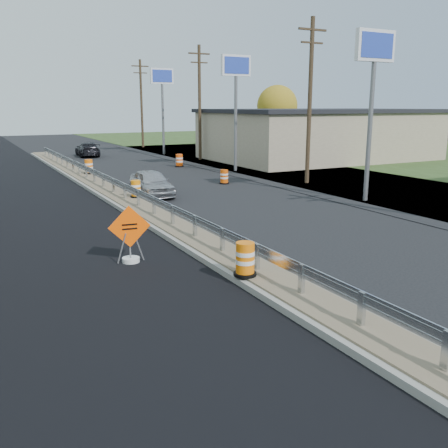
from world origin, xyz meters
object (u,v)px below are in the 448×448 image
caution_sign (130,248)px  car_dark_far (87,149)px  barrel_median_near (245,260)px  barrel_shoulder_near (224,177)px  car_silver (151,183)px  barrel_median_far (89,167)px  barrel_shoulder_mid (179,161)px  barrel_median_mid (136,189)px

caution_sign → car_dark_far: 33.34m
barrel_median_near → barrel_shoulder_near: 17.16m
caution_sign → car_silver: caution_sign is taller
caution_sign → barrel_shoulder_near: (9.62, 12.25, -0.03)m
barrel_median_far → car_silver: bearing=-81.5°
barrel_shoulder_near → car_dark_far: car_dark_far is taller
barrel_shoulder_near → car_silver: (-5.20, -1.81, 0.26)m
barrel_shoulder_mid → car_dark_far: (-4.31, 11.36, 0.18)m
caution_sign → car_silver: size_ratio=0.44×
barrel_median_near → barrel_shoulder_near: bearing=63.9°
barrel_median_near → car_silver: size_ratio=0.23×
barrel_median_mid → car_silver: car_silver is taller
barrel_median_near → barrel_median_far: size_ratio=0.96×
caution_sign → barrel_median_mid: bearing=78.0°
caution_sign → car_silver: (4.42, 10.43, 0.23)m
barrel_median_near → barrel_shoulder_near: size_ratio=1.05×
barrel_shoulder_near → car_silver: size_ratio=0.22×
barrel_shoulder_near → barrel_shoulder_mid: (0.97, 9.14, 0.06)m
barrel_median_far → car_silver: car_silver is taller
barrel_median_far → barrel_shoulder_near: size_ratio=1.09×
barrel_median_mid → barrel_median_far: (0.00, 9.67, 0.05)m
car_silver → car_dark_far: 22.39m
car_dark_far → barrel_median_near: bearing=87.4°
barrel_median_near → barrel_median_mid: bearing=84.9°
barrel_median_far → barrel_median_mid: bearing=-90.0°
car_dark_far → car_silver: bearing=89.3°
barrel_shoulder_mid → caution_sign: bearing=-116.4°
car_dark_far → caution_sign: bearing=83.2°
barrel_median_far → barrel_median_near: bearing=-92.9°
barrel_median_mid → barrel_median_far: barrel_median_far is taller
barrel_median_near → barrel_shoulder_near: barrel_median_near is taller
caution_sign → barrel_median_far: size_ratio=1.86×
barrel_median_near → barrel_median_far: (1.10, 21.98, 0.02)m
barrel_median_near → car_dark_far: 36.15m
barrel_median_mid → car_silver: 1.79m
barrel_shoulder_mid → car_dark_far: size_ratio=0.22×
car_silver → car_dark_far: (1.86, 22.31, -0.03)m
barrel_median_far → car_silver: (1.25, -8.39, -0.01)m
caution_sign → barrel_median_near: size_ratio=1.94×
caution_sign → car_dark_far: (6.28, 32.74, 0.20)m
barrel_median_near → barrel_median_mid: (1.10, 12.32, -0.03)m
barrel_median_near → barrel_shoulder_mid: bearing=70.9°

